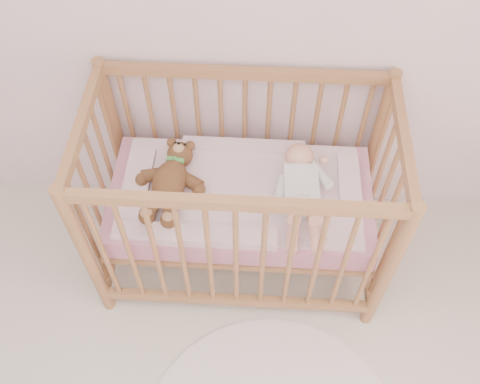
# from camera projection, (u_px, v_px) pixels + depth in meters

# --- Properties ---
(crib) EXTENTS (1.36, 0.76, 1.00)m
(crib) POSITION_uv_depth(u_px,v_px,m) (241.00, 198.00, 2.51)
(crib) COLOR #9F7643
(crib) RESTS_ON floor
(mattress) EXTENTS (1.22, 0.62, 0.13)m
(mattress) POSITION_uv_depth(u_px,v_px,m) (241.00, 200.00, 2.53)
(mattress) COLOR #CF819B
(mattress) RESTS_ON crib
(blanket) EXTENTS (1.10, 0.58, 0.06)m
(blanket) POSITION_uv_depth(u_px,v_px,m) (241.00, 191.00, 2.47)
(blanket) COLOR pink
(blanket) RESTS_ON mattress
(baby) EXTENTS (0.31, 0.61, 0.14)m
(baby) POSITION_uv_depth(u_px,v_px,m) (301.00, 187.00, 2.38)
(baby) COLOR white
(baby) RESTS_ON blanket
(teddy_bear) EXTENTS (0.41, 0.53, 0.13)m
(teddy_bear) POSITION_uv_depth(u_px,v_px,m) (169.00, 180.00, 2.40)
(teddy_bear) COLOR brown
(teddy_bear) RESTS_ON blanket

